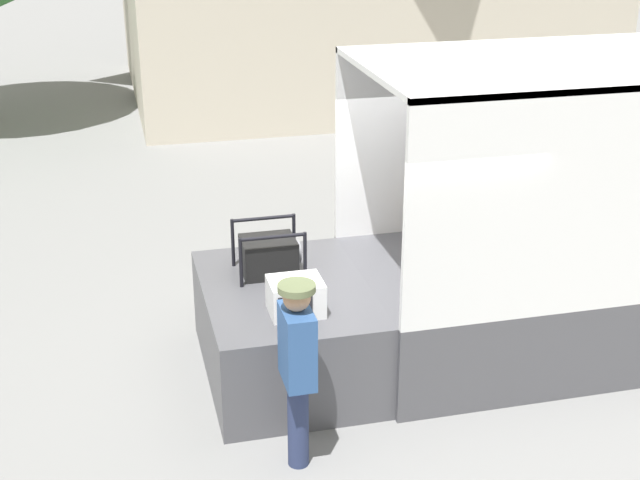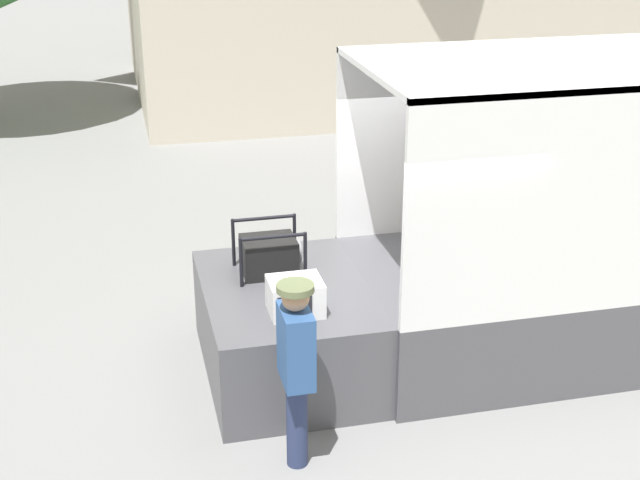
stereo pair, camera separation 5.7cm
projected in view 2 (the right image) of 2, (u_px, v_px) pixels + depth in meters
ground_plane at (362, 361)px, 9.22m from camera, size 160.00×160.00×0.00m
tailgate_deck at (286, 330)px, 8.87m from camera, size 1.60×2.19×0.94m
microwave at (295, 296)px, 8.13m from camera, size 0.49×0.43×0.32m
portable_generator at (271, 255)px, 8.93m from camera, size 0.67×0.55×0.51m
worker_person at (296, 357)px, 7.24m from camera, size 0.31×0.44×1.70m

